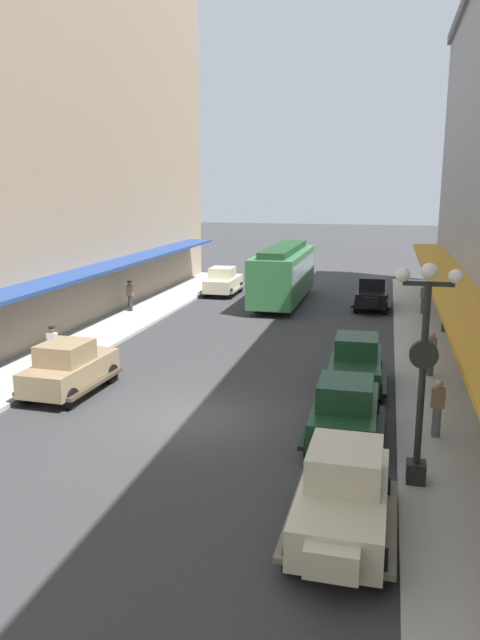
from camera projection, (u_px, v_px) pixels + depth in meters
ground_plane at (194, 418)px, 18.57m from camera, size 200.00×200.00×0.00m
sidewalk_right at (452, 440)px, 16.84m from camera, size 3.00×60.00×0.15m
parked_car_0 at (343, 493)px, 12.14m from camera, size 2.19×4.28×1.84m
parked_car_1 at (372, 293)px, 35.01m from camera, size 2.15×4.27×1.84m
parked_car_2 at (345, 409)px, 16.71m from camera, size 2.15×4.26×1.84m
parked_car_3 at (223, 281)px, 39.56m from camera, size 2.16×4.27×1.84m
parked_car_4 at (356, 363)px, 21.13m from camera, size 2.20×4.28×1.84m
parked_car_5 at (70, 367)px, 20.67m from camera, size 2.28×4.31×1.84m
streetcar at (284, 272)px, 36.62m from camera, size 2.57×9.61×3.46m
lamp_post_with_clock at (423, 366)px, 13.66m from camera, size 1.42×0.44×5.16m
fire_hydrant at (82, 347)px, 24.66m from camera, size 0.24×0.24×0.82m
pedestrian_0 at (130, 296)px, 33.74m from camera, size 0.36×0.28×1.67m
pedestrian_1 at (437, 408)px, 16.70m from camera, size 0.36×0.24×1.64m
pedestrian_2 at (445, 314)px, 28.90m from camera, size 0.36×0.24×1.64m
pedestrian_3 at (424, 298)px, 33.02m from camera, size 0.36×0.24×1.64m
pedestrian_4 at (53, 347)px, 22.95m from camera, size 0.36×0.28×1.67m
pedestrian_5 at (431, 353)px, 22.17m from camera, size 0.36×0.24×1.64m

